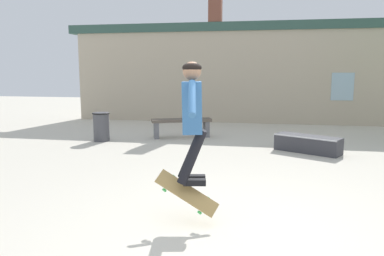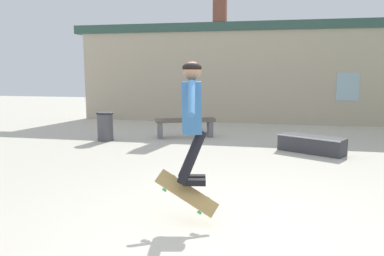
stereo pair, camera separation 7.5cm
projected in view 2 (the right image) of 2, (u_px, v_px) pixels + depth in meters
ground_plane at (224, 235)px, 4.12m from camera, size 40.00×40.00×0.00m
building_backdrop at (256, 71)px, 12.83m from camera, size 13.28×0.52×4.53m
park_bench at (185, 124)px, 10.11m from camera, size 1.63×0.93×0.51m
skate_ledge at (311, 144)px, 8.25m from camera, size 1.47×1.10×0.37m
trash_bin at (105, 126)px, 9.65m from camera, size 0.44×0.44×0.74m
skater at (192, 112)px, 4.28m from camera, size 0.39×1.22×1.41m
skateboard_flipping at (187, 193)px, 4.34m from camera, size 0.76×0.22×0.51m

